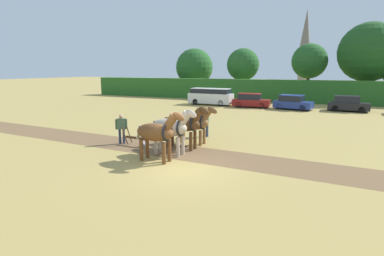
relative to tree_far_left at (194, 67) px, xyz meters
name	(u,v)px	position (x,y,z in m)	size (l,w,h in m)	color
ground_plane	(183,168)	(14.75, -34.90, -4.52)	(240.00, 240.00, 0.00)	#A88E4C
plowed_furrow_strip	(100,140)	(7.92, -32.30, -4.52)	(35.10, 2.63, 0.01)	brown
hedgerow	(281,91)	(14.75, -5.25, -3.09)	(58.26, 1.90, 2.87)	#286023
tree_far_left	(194,67)	(0.00, 0.00, 0.00)	(6.07, 6.07, 7.57)	brown
tree_left	(243,65)	(8.60, -1.70, 0.35)	(4.75, 4.75, 7.27)	brown
tree_center_left	(309,61)	(17.72, -0.71, 0.78)	(4.80, 4.80, 7.73)	#4C3823
tree_center	(369,52)	(24.80, -0.71, 1.84)	(7.54, 7.54, 10.14)	#4C3823
church_spire	(305,47)	(14.52, 34.63, 5.13)	(2.84, 2.84, 18.45)	gray
draft_horse_lead_left	(157,132)	(13.22, -34.44, -3.15)	(2.67, 0.96, 2.47)	brown
draft_horse_lead_right	(171,128)	(13.27, -33.18, -3.14)	(2.68, 1.02, 2.43)	#B2A38E
draft_horse_trail_left	(183,124)	(13.33, -31.92, -3.14)	(2.85, 1.00, 2.42)	#513319
draft_horse_trail_right	(194,122)	(13.39, -30.66, -3.26)	(2.76, 1.03, 2.30)	brown
plow	(138,140)	(10.76, -32.43, -4.20)	(1.64, 0.48, 1.13)	#4C331E
farmer_at_plow	(121,127)	(9.61, -32.36, -3.53)	(0.55, 0.47, 1.71)	#28334C
farmer_beside_team	(207,121)	(13.44, -28.64, -3.50)	(0.44, 0.66, 1.73)	#28334C
parked_van	(211,96)	(7.52, -12.28, -3.50)	(5.36, 2.09, 1.98)	silver
parked_car_left	(251,101)	(12.49, -12.61, -3.78)	(4.18, 2.00, 1.56)	maroon
parked_car_center_left	(293,103)	(17.01, -12.75, -3.78)	(4.14, 2.49, 1.55)	navy
parked_car_center	(348,104)	(22.28, -11.82, -3.78)	(3.88, 1.88, 1.57)	black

